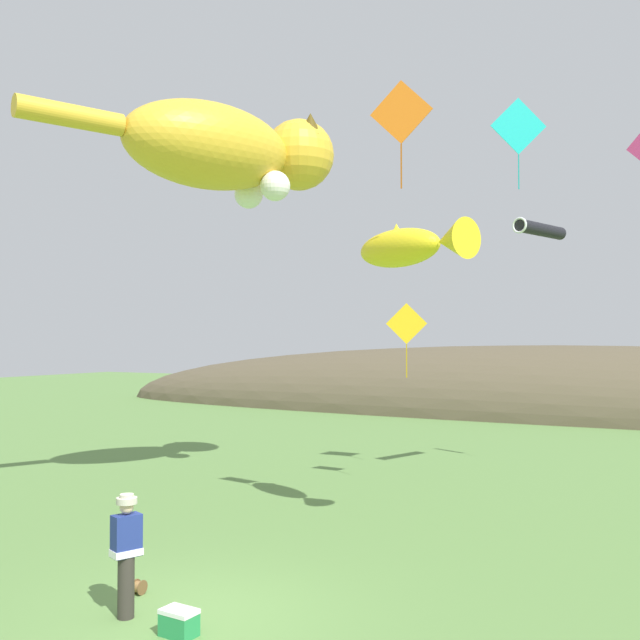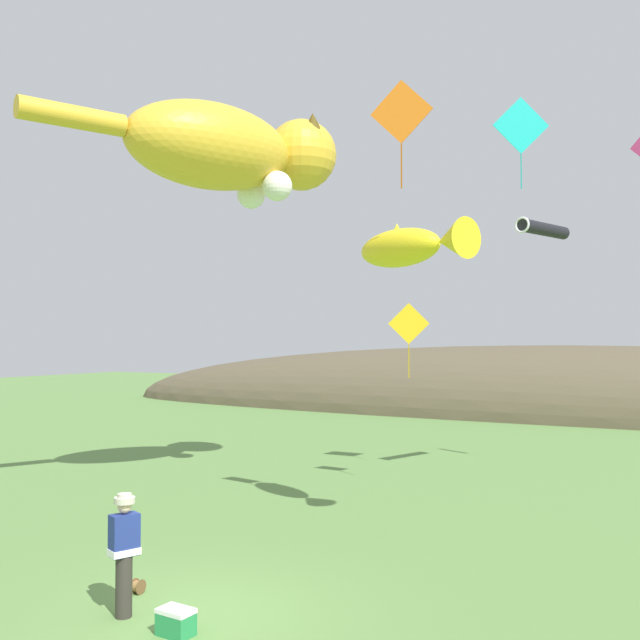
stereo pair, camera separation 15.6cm
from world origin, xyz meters
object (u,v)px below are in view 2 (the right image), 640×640
(kite_spool, at_px, (138,586))
(kite_diamond_teal, at_px, (521,126))
(festival_attendant, at_px, (124,551))
(picnic_cooler, at_px, (176,622))
(kite_diamond_orange, at_px, (401,113))
(kite_diamond_gold, at_px, (409,324))
(kite_fish_windsock, at_px, (410,246))
(kite_giant_cat, at_px, (231,151))
(kite_tube_streamer, at_px, (543,229))

(kite_spool, xyz_separation_m, kite_diamond_teal, (3.89, 9.73, 9.39))
(festival_attendant, distance_m, picnic_cooler, 1.34)
(picnic_cooler, xyz_separation_m, kite_diamond_orange, (1.12, 5.49, 8.37))
(kite_spool, distance_m, picnic_cooler, 1.84)
(kite_diamond_teal, bearing_deg, kite_diamond_gold, -170.67)
(kite_fish_windsock, bearing_deg, kite_diamond_orange, -92.90)
(picnic_cooler, relative_size, kite_giant_cat, 0.06)
(kite_fish_windsock, bearing_deg, kite_spool, -118.66)
(kite_tube_streamer, height_order, kite_diamond_teal, kite_diamond_teal)
(kite_tube_streamer, xyz_separation_m, kite_diamond_gold, (-3.10, -2.18, -2.63))
(kite_giant_cat, relative_size, kite_diamond_gold, 4.01)
(kite_spool, relative_size, picnic_cooler, 0.45)
(kite_spool, xyz_separation_m, kite_giant_cat, (-3.00, 6.72, 8.92))
(picnic_cooler, bearing_deg, kite_diamond_orange, 78.50)
(kite_spool, height_order, kite_giant_cat, kite_giant_cat)
(picnic_cooler, height_order, kite_diamond_gold, kite_diamond_gold)
(festival_attendant, height_order, kite_diamond_teal, kite_diamond_teal)
(festival_attendant, relative_size, kite_giant_cat, 0.22)
(kite_diamond_gold, bearing_deg, kite_diamond_teal, 9.33)
(kite_spool, height_order, kite_diamond_orange, kite_diamond_orange)
(kite_giant_cat, xyz_separation_m, kite_fish_windsock, (5.70, -1.77, -3.10))
(kite_tube_streamer, relative_size, kite_diamond_orange, 1.01)
(picnic_cooler, relative_size, kite_tube_streamer, 0.23)
(kite_giant_cat, distance_m, kite_diamond_orange, 6.11)
(kite_diamond_gold, bearing_deg, kite_tube_streamer, 35.07)
(kite_giant_cat, xyz_separation_m, kite_diamond_teal, (6.89, 3.02, 0.47))
(picnic_cooler, distance_m, kite_tube_streamer, 14.40)
(kite_diamond_gold, bearing_deg, kite_giant_cat, -147.56)
(kite_diamond_orange, height_order, kite_diamond_teal, kite_diamond_teal)
(festival_attendant, height_order, kite_fish_windsock, kite_fish_windsock)
(kite_giant_cat, distance_m, kite_diamond_gold, 6.60)
(kite_giant_cat, relative_size, kite_diamond_teal, 3.39)
(festival_attendant, relative_size, kite_diamond_teal, 0.75)
(picnic_cooler, bearing_deg, kite_diamond_gold, 93.19)
(kite_spool, relative_size, kite_fish_windsock, 0.08)
(kite_spool, height_order, kite_tube_streamer, kite_tube_streamer)
(picnic_cooler, relative_size, kite_diamond_teal, 0.22)
(kite_fish_windsock, relative_size, kite_tube_streamer, 1.38)
(kite_diamond_orange, bearing_deg, kite_tube_streamer, 78.43)
(festival_attendant, height_order, kite_giant_cat, kite_giant_cat)
(festival_attendant, relative_size, kite_spool, 7.70)
(kite_diamond_orange, relative_size, kite_diamond_gold, 1.09)
(kite_giant_cat, distance_m, kite_diamond_teal, 7.54)
(kite_spool, relative_size, kite_tube_streamer, 0.10)
(kite_spool, xyz_separation_m, kite_tube_streamer, (4.09, 11.43, 6.95))
(picnic_cooler, distance_m, kite_diamond_gold, 11.08)
(kite_giant_cat, bearing_deg, kite_tube_streamer, 33.61)
(picnic_cooler, xyz_separation_m, kite_tube_streamer, (2.53, 12.40, 6.89))
(kite_tube_streamer, bearing_deg, festival_attendant, -106.43)
(picnic_cooler, bearing_deg, festival_attendant, 172.42)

